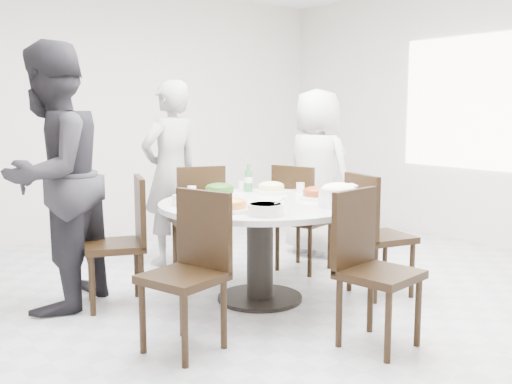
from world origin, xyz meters
TOP-DOWN VIEW (x-y plane):
  - floor at (0.00, 0.00)m, footprint 6.00×6.00m
  - wall_back at (0.00, 3.00)m, footprint 6.00×0.01m
  - wall_right at (3.00, 0.00)m, footprint 0.01×6.00m
  - window at (2.98, 0.00)m, footprint 0.04×2.20m
  - dining_table at (-0.02, 0.01)m, footprint 1.50×1.50m
  - chair_ne at (0.81, 0.46)m, footprint 0.52×0.52m
  - chair_n at (0.05, 1.03)m, footprint 0.53×0.53m
  - chair_nw at (-0.95, 0.54)m, footprint 0.54×0.54m
  - chair_sw at (-0.97, -0.48)m, footprint 0.52×0.52m
  - chair_s at (0.01, -1.13)m, footprint 0.48×0.48m
  - chair_se at (0.81, -0.44)m, footprint 0.50×0.50m
  - diner_right at (1.31, 0.83)m, footprint 0.63×0.87m
  - diner_middle at (-0.02, 1.38)m, footprint 0.68×0.50m
  - diner_left at (-1.31, 0.76)m, footprint 1.18×1.14m
  - dish_greens at (-0.06, 0.49)m, footprint 0.29×0.29m
  - dish_pale at (0.34, 0.33)m, footprint 0.27×0.27m
  - dish_orange at (-0.45, 0.14)m, footprint 0.25×0.25m
  - dish_redbrown at (0.42, -0.14)m, footprint 0.29×0.29m
  - dish_tofu at (-0.42, -0.19)m, footprint 0.27×0.27m
  - rice_bowl at (0.32, -0.47)m, footprint 0.29×0.29m
  - soup_bowl at (-0.32, -0.44)m, footprint 0.24×0.24m
  - beverage_bottle at (0.24, 0.51)m, footprint 0.07×0.07m
  - tea_cups at (-0.02, 0.65)m, footprint 0.07×0.07m
  - chopsticks at (-0.01, 0.71)m, footprint 0.24×0.04m

SIDE VIEW (x-z plane):
  - floor at x=0.00m, z-range -0.01..0.01m
  - dining_table at x=-0.02m, z-range 0.00..0.75m
  - chair_ne at x=0.81m, z-range 0.00..0.95m
  - chair_n at x=0.05m, z-range 0.00..0.95m
  - chair_nw at x=-0.95m, z-range 0.00..0.95m
  - chair_sw at x=-0.97m, z-range 0.00..0.95m
  - chair_s at x=0.01m, z-range 0.00..0.95m
  - chair_se at x=0.81m, z-range 0.00..0.95m
  - chopsticks at x=-0.01m, z-range 0.75..0.76m
  - dish_orange at x=-0.45m, z-range 0.75..0.82m
  - dish_tofu at x=-0.42m, z-range 0.75..0.82m
  - soup_bowl at x=-0.32m, z-range 0.75..0.82m
  - dish_redbrown at x=0.42m, z-range 0.75..0.82m
  - dish_pale at x=0.34m, z-range 0.75..0.82m
  - dish_greens at x=-0.06m, z-range 0.75..0.83m
  - tea_cups at x=-0.02m, z-range 0.75..0.83m
  - rice_bowl at x=0.32m, z-range 0.75..0.87m
  - diner_right at x=1.31m, z-range 0.00..1.63m
  - diner_middle at x=-0.02m, z-range 0.00..1.70m
  - beverage_bottle at x=0.24m, z-range 0.75..0.98m
  - diner_left at x=-1.31m, z-range 0.00..1.91m
  - wall_back at x=0.00m, z-range 0.00..2.80m
  - wall_right at x=3.00m, z-range 0.00..2.80m
  - window at x=2.98m, z-range 0.80..2.20m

